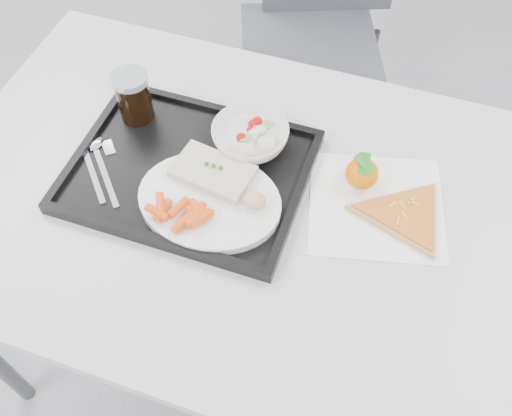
{
  "coord_description": "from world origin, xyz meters",
  "views": [
    {
      "loc": [
        0.23,
        -0.3,
        1.63
      ],
      "look_at": [
        0.04,
        0.27,
        0.77
      ],
      "focal_mm": 40.0,
      "sensor_mm": 36.0,
      "label": 1
    }
  ],
  "objects": [
    {
      "name": "carrot_pile",
      "position": [
        -0.07,
        0.2,
        0.8
      ],
      "size": [
        0.12,
        0.08,
        0.02
      ],
      "color": "#ED4D13",
      "rests_on": "dinner_plate"
    },
    {
      "name": "pizza_slice",
      "position": [
        0.3,
        0.35,
        0.76
      ],
      "size": [
        0.25,
        0.25,
        0.02
      ],
      "color": "#E3B167",
      "rests_on": "napkin"
    },
    {
      "name": "dinner_plate",
      "position": [
        -0.05,
        0.25,
        0.77
      ],
      "size": [
        0.27,
        0.27,
        0.02
      ],
      "color": "white",
      "rests_on": "tray"
    },
    {
      "name": "bread_roll",
      "position": [
        0.04,
        0.27,
        0.8
      ],
      "size": [
        0.05,
        0.04,
        0.03
      ],
      "color": "#EAB685",
      "rests_on": "dinner_plate"
    },
    {
      "name": "napkin",
      "position": [
        0.25,
        0.36,
        0.75
      ],
      "size": [
        0.3,
        0.29,
        0.0
      ],
      "color": "white",
      "rests_on": "table"
    },
    {
      "name": "chair",
      "position": [
        -0.07,
        1.19,
        0.54
      ],
      "size": [
        0.54,
        0.55,
        0.93
      ],
      "color": "#3D3F45",
      "rests_on": "ground"
    },
    {
      "name": "table",
      "position": [
        0.0,
        0.3,
        0.68
      ],
      "size": [
        1.2,
        0.8,
        0.75
      ],
      "color": "#B2B2B4",
      "rests_on": "ground"
    },
    {
      "name": "salad_contents",
      "position": [
        -0.01,
        0.42,
        0.8
      ],
      "size": [
        0.08,
        0.08,
        0.02
      ],
      "color": "#BB0B08",
      "rests_on": "salad_bowl"
    },
    {
      "name": "tangerine",
      "position": [
        0.21,
        0.4,
        0.79
      ],
      "size": [
        0.08,
        0.08,
        0.07
      ],
      "color": "gold",
      "rests_on": "napkin"
    },
    {
      "name": "salad_bowl",
      "position": [
        -0.02,
        0.42,
        0.79
      ],
      "size": [
        0.15,
        0.15,
        0.05
      ],
      "color": "white",
      "rests_on": "tray"
    },
    {
      "name": "fish_fillet",
      "position": [
        -0.06,
        0.31,
        0.79
      ],
      "size": [
        0.16,
        0.11,
        0.03
      ],
      "color": "beige",
      "rests_on": "dinner_plate"
    },
    {
      "name": "tray",
      "position": [
        -0.11,
        0.32,
        0.76
      ],
      "size": [
        0.45,
        0.35,
        0.03
      ],
      "color": "black",
      "rests_on": "table"
    },
    {
      "name": "cutlery",
      "position": [
        -0.29,
        0.27,
        0.77
      ],
      "size": [
        0.14,
        0.15,
        0.01
      ],
      "color": "silver",
      "rests_on": "tray"
    },
    {
      "name": "cola_glass",
      "position": [
        -0.27,
        0.42,
        0.82
      ],
      "size": [
        0.07,
        0.07,
        0.11
      ],
      "color": "black",
      "rests_on": "tray"
    }
  ]
}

